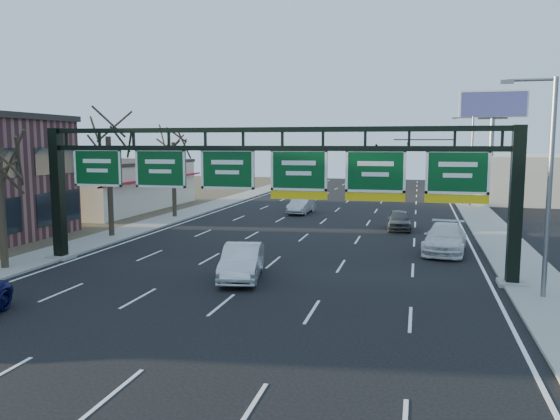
# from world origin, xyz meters

# --- Properties ---
(ground) EXTENTS (160.00, 160.00, 0.00)m
(ground) POSITION_xyz_m (0.00, 0.00, 0.00)
(ground) COLOR black
(ground) RESTS_ON ground
(sidewalk_left) EXTENTS (3.00, 120.00, 0.12)m
(sidewalk_left) POSITION_xyz_m (-12.80, 20.00, 0.06)
(sidewalk_left) COLOR gray
(sidewalk_left) RESTS_ON ground
(sidewalk_right) EXTENTS (3.00, 120.00, 0.12)m
(sidewalk_right) POSITION_xyz_m (12.80, 20.00, 0.06)
(sidewalk_right) COLOR gray
(sidewalk_right) RESTS_ON ground
(dirt_strip_left) EXTENTS (21.00, 120.00, 0.06)m
(dirt_strip_left) POSITION_xyz_m (-25.00, 20.00, 0.03)
(dirt_strip_left) COLOR #473D2B
(dirt_strip_left) RESTS_ON ground
(lane_markings) EXTENTS (21.60, 120.00, 0.01)m
(lane_markings) POSITION_xyz_m (0.00, 20.00, 0.01)
(lane_markings) COLOR white
(lane_markings) RESTS_ON ground
(sign_gantry) EXTENTS (24.60, 1.20, 7.20)m
(sign_gantry) POSITION_xyz_m (0.16, 8.00, 4.63)
(sign_gantry) COLOR black
(sign_gantry) RESTS_ON ground
(cream_strip) EXTENTS (10.90, 18.40, 4.70)m
(cream_strip) POSITION_xyz_m (-21.48, 29.00, 2.36)
(cream_strip) COLOR beige
(cream_strip) RESTS_ON ground
(building_right_distant) EXTENTS (12.00, 20.00, 5.00)m
(building_right_distant) POSITION_xyz_m (20.00, 50.00, 2.50)
(building_right_distant) COLOR beige
(building_right_distant) RESTS_ON ground
(tree_mid) EXTENTS (3.60, 3.60, 9.24)m
(tree_mid) POSITION_xyz_m (-12.80, 15.00, 7.85)
(tree_mid) COLOR #2F251A
(tree_mid) RESTS_ON sidewalk_left
(tree_far) EXTENTS (3.60, 3.60, 8.86)m
(tree_far) POSITION_xyz_m (-12.80, 25.00, 7.48)
(tree_far) COLOR #2F251A
(tree_far) RESTS_ON sidewalk_left
(streetlight_near) EXTENTS (2.15, 0.22, 9.00)m
(streetlight_near) POSITION_xyz_m (12.47, 6.00, 5.08)
(streetlight_near) COLOR slate
(streetlight_near) RESTS_ON sidewalk_right
(streetlight_far) EXTENTS (2.15, 0.22, 9.00)m
(streetlight_far) POSITION_xyz_m (12.47, 40.00, 5.08)
(streetlight_far) COLOR slate
(streetlight_far) RESTS_ON sidewalk_right
(billboard_right) EXTENTS (7.00, 0.50, 12.00)m
(billboard_right) POSITION_xyz_m (15.00, 44.98, 9.06)
(billboard_right) COLOR slate
(billboard_right) RESTS_ON ground
(traffic_signal_mast) EXTENTS (10.16, 0.54, 7.00)m
(traffic_signal_mast) POSITION_xyz_m (5.69, 55.00, 5.50)
(traffic_signal_mast) COLOR black
(traffic_signal_mast) RESTS_ON ground
(car_silver_sedan) EXTENTS (2.63, 5.15, 1.62)m
(car_silver_sedan) POSITION_xyz_m (-0.54, 6.24, 0.81)
(car_silver_sedan) COLOR #B8B8BD
(car_silver_sedan) RESTS_ON ground
(car_white_wagon) EXTENTS (2.92, 5.90, 1.65)m
(car_white_wagon) POSITION_xyz_m (9.09, 15.12, 0.82)
(car_white_wagon) COLOR white
(car_white_wagon) RESTS_ON ground
(car_grey_far) EXTENTS (1.88, 4.31, 1.45)m
(car_grey_far) POSITION_xyz_m (6.19, 23.12, 0.72)
(car_grey_far) COLOR #3D4042
(car_grey_far) RESTS_ON ground
(car_silver_distant) EXTENTS (1.85, 4.62, 1.49)m
(car_silver_distant) POSITION_xyz_m (-2.83, 30.43, 0.75)
(car_silver_distant) COLOR #B0B0B5
(car_silver_distant) RESTS_ON ground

